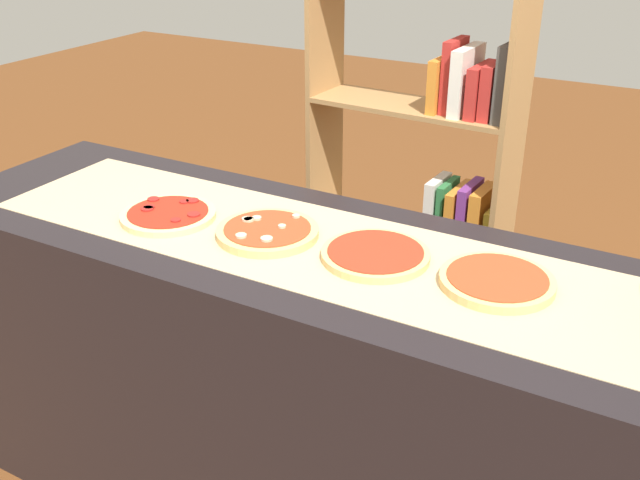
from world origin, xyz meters
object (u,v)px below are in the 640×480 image
Objects in this scene: pizza_plain_2 at (375,254)px; pizza_plain_3 at (497,281)px; pizza_pepperoni_0 at (168,214)px; pizza_mushroom_1 at (267,232)px; bookshelf at (434,185)px.

pizza_plain_3 is (0.29, 0.01, 0.00)m from pizza_plain_2.
pizza_pepperoni_0 is 0.59m from pizza_plain_2.
pizza_mushroom_1 is at bearing -175.67° from pizza_plain_2.
pizza_mushroom_1 is at bearing -93.80° from bookshelf.
pizza_pepperoni_0 is 0.17× the size of bookshelf.
pizza_mushroom_1 is 1.02× the size of pizza_plain_3.
pizza_mushroom_1 is at bearing -176.47° from pizza_plain_3.
pizza_mushroom_1 is 1.06m from bookshelf.
pizza_pepperoni_0 is at bearing -175.30° from pizza_plain_3.
pizza_mushroom_1 reaches higher than pizza_plain_3.
bookshelf is at bearing 102.58° from pizza_plain_2.
pizza_plain_3 is at bearing -62.47° from bookshelf.
pizza_mushroom_1 is 0.30m from pizza_plain_2.
pizza_plain_3 is 0.17× the size of bookshelf.
pizza_plain_2 is at bearing -177.28° from pizza_plain_3.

